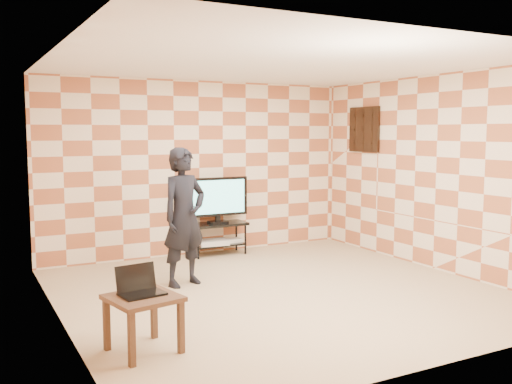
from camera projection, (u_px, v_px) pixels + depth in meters
floor at (279, 292)px, 6.85m from camera, size 5.00×5.00×0.00m
wall_back at (199, 168)px, 8.90m from camera, size 5.00×0.02×2.70m
wall_front at (439, 203)px, 4.51m from camera, size 5.00×0.02×2.70m
wall_left at (58, 190)px, 5.54m from camera, size 0.02×5.00×2.70m
wall_right at (436, 173)px, 7.87m from camera, size 0.02×5.00×2.70m
ceiling at (280, 63)px, 6.56m from camera, size 5.00×5.00×0.02m
wall_art at (364, 129)px, 9.15m from camera, size 0.04×0.72×0.72m
tv_stand at (218, 232)px, 8.88m from camera, size 0.90×0.41×0.50m
tv at (218, 198)px, 8.82m from camera, size 0.98×0.19×0.71m
dvd_player at (213, 242)px, 8.82m from camera, size 0.49×0.38×0.08m
game_console at (233, 240)px, 9.02m from camera, size 0.26×0.20×0.06m
side_table at (143, 306)px, 4.95m from camera, size 0.66×0.66×0.50m
laptop at (140, 288)px, 4.99m from camera, size 0.41×0.34×0.25m
person at (184, 217)px, 7.07m from camera, size 0.72×0.59×1.72m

